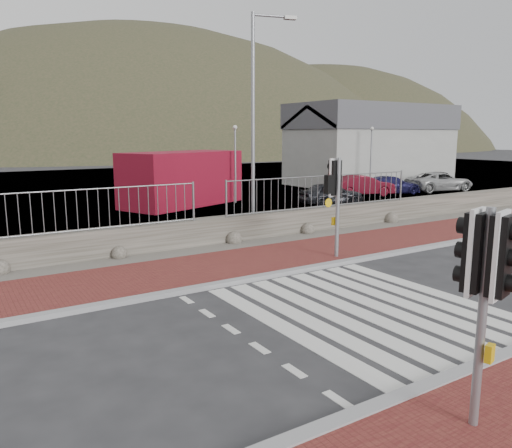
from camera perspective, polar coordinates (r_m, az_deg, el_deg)
ground at (r=10.97m, az=12.42°, el=-9.35°), size 220.00×220.00×0.00m
sidewalk_far at (r=14.35m, az=-0.31°, el=-4.29°), size 40.00×3.00×0.08m
kerb_near at (r=9.23m, az=25.99°, el=-13.66°), size 40.00×0.25×0.12m
kerb_far at (r=13.14m, az=3.17°, el=-5.62°), size 40.00×0.25×0.12m
zebra_crossing at (r=10.97m, az=12.42°, el=-9.32°), size 4.62×5.60×0.01m
gravel_strip at (r=16.03m, az=-4.11°, el=-2.80°), size 40.00×1.50×0.06m
stone_wall at (r=16.64m, az=-5.44°, el=-0.86°), size 40.00×0.60×0.90m
railing at (r=16.30m, az=-5.28°, el=3.78°), size 18.07×0.07×1.22m
quay at (r=36.12m, az=-20.45°, el=3.78°), size 120.00×40.00×0.50m
water at (r=70.66m, az=-26.47°, el=6.17°), size 220.00×50.00×0.05m
harbor_building at (r=38.57m, az=13.02°, el=8.89°), size 12.20×6.20×5.80m
hills_backdrop at (r=99.85m, az=-23.12°, el=-6.17°), size 254.00×90.00×100.00m
traffic_signal_near at (r=6.47m, az=24.77°, el=-5.13°), size 0.45×0.34×2.80m
traffic_signal_far at (r=14.58m, az=9.27°, el=4.27°), size 0.71×0.28×2.98m
streetlight at (r=18.19m, az=0.06°, el=12.56°), size 1.62×0.60×7.78m
shipping_container at (r=26.29m, az=-8.40°, el=5.17°), size 7.17×5.10×2.76m
car_a at (r=26.53m, az=8.55°, el=3.48°), size 3.63×2.01×1.17m
car_b at (r=30.71m, az=12.10°, el=4.34°), size 3.99×2.46×1.24m
car_c at (r=32.11m, az=15.15°, el=4.34°), size 4.07×2.35×1.11m
car_d at (r=34.59m, az=20.23°, el=4.56°), size 4.75×2.89×1.23m
car_e at (r=36.23m, az=20.17°, el=4.80°), size 3.80×1.96×1.24m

